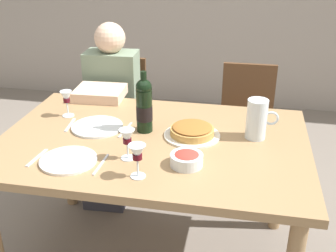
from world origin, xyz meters
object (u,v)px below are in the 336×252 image
Objects in this scene: dinner_plate_left_setting at (97,127)px; dinner_plate_right_setting at (68,160)px; diner_left at (109,109)px; chair_left at (119,112)px; wine_glass_left_diner at (127,138)px; wine_bottle at (144,106)px; wine_glass_right_diner at (66,98)px; chair_right at (246,121)px; dining_table at (153,155)px; water_pitcher at (257,121)px; wine_glass_centre at (137,154)px; baked_tart at (192,131)px; salad_bowl at (187,159)px.

dinner_plate_left_setting is 0.35m from dinner_plate_right_setting.
dinner_plate_right_setting is at bearing 95.34° from diner_left.
dinner_plate_left_setting is at bearing 97.56° from chair_left.
wine_bottle is at bearing 89.00° from wine_glass_left_diner.
chair_left reaches higher than dinner_plate_right_setting.
wine_glass_right_diner is 0.17× the size of chair_right.
wine_bottle reaches higher than dining_table.
wine_glass_centre is at bearing -136.01° from water_pitcher.
wine_bottle is 0.44m from wine_glass_centre.
dining_table is 5.40× the size of baked_tart.
dining_table is at bearing -53.95° from wine_bottle.
water_pitcher is 0.32m from baked_tart.
dinner_plate_left_setting reaches higher than dining_table.
water_pitcher is 1.10m from diner_left.
wine_glass_left_diner is (-0.26, 0.01, 0.07)m from salad_bowl.
dinner_plate_right_setting is at bearing -137.78° from dining_table.
chair_left is (-0.39, 1.09, -0.36)m from wine_glass_left_diner.
wine_glass_centre is at bearing -59.21° from wine_glass_left_diner.
diner_left is (-0.39, 0.56, -0.28)m from wine_bottle.
wine_glass_left_diner is 0.60m from wine_glass_right_diner.
diner_left is at bearing 97.99° from dinner_plate_right_setting.
wine_glass_right_diner reaches higher than chair_right.
chair_left is at bearing 128.14° from baked_tart.
dining_table is at bearing -12.23° from dinner_plate_left_setting.
baked_tart is at bearing 93.11° from salad_bowl.
dinner_plate_right_setting is 0.29× the size of chair_left.
dining_table is 7.59× the size of water_pitcher.
wine_glass_centre is 0.54m from dinner_plate_left_setting.
dining_table is 5.69× the size of dinner_plate_left_setting.
dinner_plate_left_setting is 0.23× the size of diner_left.
chair_right is at bearing 47.51° from dinner_plate_left_setting.
chair_right is (0.76, 0.83, -0.27)m from dinner_plate_left_setting.
water_pitcher reaches higher than dining_table.
wine_glass_left_diner is 0.12× the size of diner_left.
wine_glass_left_diner is 0.56× the size of dinner_plate_right_setting.
water_pitcher reaches higher than chair_left.
wine_bottle is (-0.06, 0.08, 0.23)m from dining_table.
wine_glass_centre is at bearing -10.43° from dinner_plate_right_setting.
water_pitcher reaches higher than dinner_plate_left_setting.
dinner_plate_left_setting is at bearing -176.85° from water_pitcher.
chair_right reaches higher than baked_tart.
wine_bottle is at bearing -12.33° from wine_glass_right_diner.
wine_bottle reaches higher than dinner_plate_right_setting.
baked_tart is 0.32× the size of chair_left.
wine_glass_left_diner is 0.28m from dinner_plate_right_setting.
water_pitcher is 0.23× the size of chair_left.
wine_glass_left_diner reaches higher than chair_left.
water_pitcher is 0.64m from wine_glass_left_diner.
chair_right is at bearing 178.35° from chair_left.
diner_left is (-0.14, 0.57, -0.15)m from dinner_plate_left_setting.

